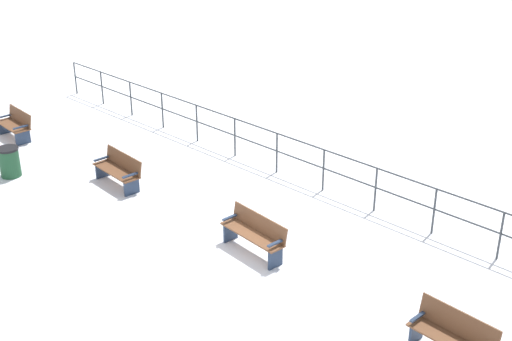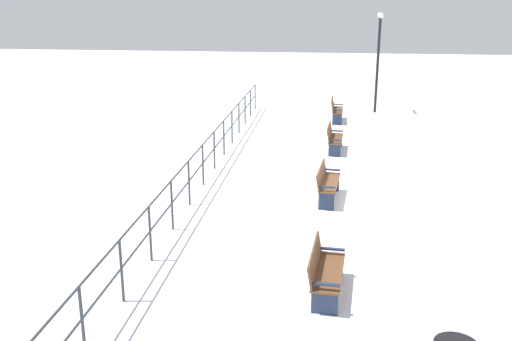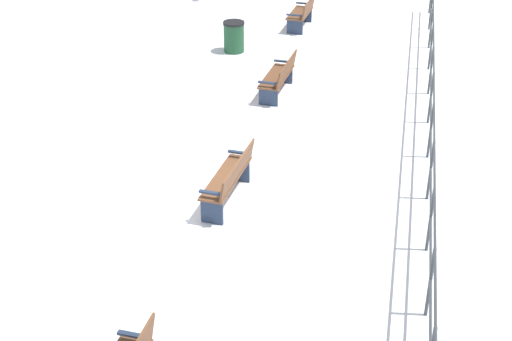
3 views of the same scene
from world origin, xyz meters
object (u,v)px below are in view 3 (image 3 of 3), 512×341
Objects in this scene: bench_nearest at (302,13)px; bench_third at (230,178)px; trash_bin at (234,37)px; bench_second at (280,76)px.

bench_nearest is 9.75m from bench_third.
bench_third is at bearing 102.78° from trash_bin.
bench_third is at bearing 94.39° from bench_second.
bench_nearest is at bearing -122.54° from trash_bin.
bench_third is at bearing 95.54° from bench_nearest.
bench_nearest is 0.83× the size of bench_third.
bench_second is 3.07m from trash_bin.
bench_nearest is at bearing -83.12° from bench_second.
bench_third is (-0.21, 9.75, 0.04)m from bench_nearest.
trash_bin is (1.69, -7.44, -0.07)m from bench_third.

